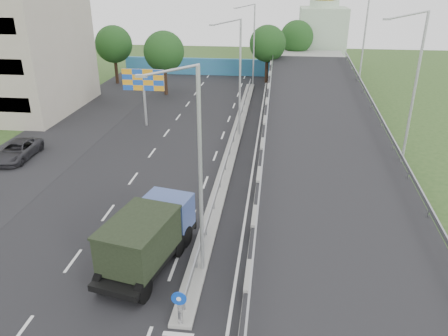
% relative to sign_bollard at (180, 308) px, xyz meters
% --- Properties ---
extents(road_surface, '(26.00, 90.00, 0.04)m').
position_rel_sign_bollard_xyz_m(road_surface, '(-3.00, 17.83, -1.03)').
color(road_surface, black).
rests_on(road_surface, ground).
extents(parking_strip, '(8.00, 90.00, 0.05)m').
position_rel_sign_bollard_xyz_m(parking_strip, '(-16.00, 17.83, -1.03)').
color(parking_strip, black).
rests_on(parking_strip, ground).
extents(median, '(1.00, 44.00, 0.20)m').
position_rel_sign_bollard_xyz_m(median, '(0.00, 21.83, -0.93)').
color(median, gray).
rests_on(median, ground).
extents(overpass_ramp, '(10.00, 50.00, 3.50)m').
position_rel_sign_bollard_xyz_m(overpass_ramp, '(7.50, 21.83, 0.72)').
color(overpass_ramp, gray).
rests_on(overpass_ramp, ground).
extents(median_guardrail, '(0.09, 44.00, 0.71)m').
position_rel_sign_bollard_xyz_m(median_guardrail, '(0.00, 21.83, -0.28)').
color(median_guardrail, gray).
rests_on(median_guardrail, median).
extents(sign_bollard, '(0.64, 0.23, 1.67)m').
position_rel_sign_bollard_xyz_m(sign_bollard, '(0.00, 0.00, 0.00)').
color(sign_bollard, black).
rests_on(sign_bollard, median).
extents(lamp_post_near, '(2.74, 0.18, 10.08)m').
position_rel_sign_bollard_xyz_m(lamp_post_near, '(0.11, 3.83, 4.77)').
color(lamp_post_near, '#B2B5B7').
rests_on(lamp_post_near, median).
extents(lamp_post_mid, '(2.74, 0.18, 10.08)m').
position_rel_sign_bollard_xyz_m(lamp_post_mid, '(0.11, 23.83, 4.77)').
color(lamp_post_mid, '#B2B5B7').
rests_on(lamp_post_mid, median).
extents(lamp_post_far, '(2.74, 0.18, 10.08)m').
position_rel_sign_bollard_xyz_m(lamp_post_far, '(0.11, 43.83, 4.77)').
color(lamp_post_far, '#B2B5B7').
rests_on(lamp_post_far, median).
extents(blue_wall, '(30.00, 0.50, 2.40)m').
position_rel_sign_bollard_xyz_m(blue_wall, '(-4.00, 49.83, 0.17)').
color(blue_wall, teal).
rests_on(blue_wall, ground).
extents(church, '(7.00, 7.00, 13.80)m').
position_rel_sign_bollard_xyz_m(church, '(10.00, 57.83, 4.28)').
color(church, '#B2CCAD').
rests_on(church, ground).
extents(billboard, '(4.00, 0.24, 5.50)m').
position_rel_sign_bollard_xyz_m(billboard, '(-9.00, 25.83, 3.15)').
color(billboard, '#B2B5B7').
rests_on(billboard, ground).
extents(tree_left_mid, '(4.80, 4.80, 7.60)m').
position_rel_sign_bollard_xyz_m(tree_left_mid, '(-10.00, 37.83, 4.14)').
color(tree_left_mid, black).
rests_on(tree_left_mid, ground).
extents(tree_median_far, '(4.80, 4.80, 7.60)m').
position_rel_sign_bollard_xyz_m(tree_median_far, '(2.00, 45.83, 4.14)').
color(tree_median_far, black).
rests_on(tree_median_far, ground).
extents(tree_left_far, '(4.80, 4.80, 7.60)m').
position_rel_sign_bollard_xyz_m(tree_left_far, '(-18.00, 42.83, 4.14)').
color(tree_left_far, black).
rests_on(tree_left_far, ground).
extents(tree_ramp_far, '(4.80, 4.80, 7.60)m').
position_rel_sign_bollard_xyz_m(tree_ramp_far, '(6.00, 52.83, 4.14)').
color(tree_ramp_far, black).
rests_on(tree_ramp_far, ground).
extents(dump_truck, '(3.82, 7.15, 2.99)m').
position_rel_sign_bollard_xyz_m(dump_truck, '(-2.49, 4.18, 0.62)').
color(dump_truck, black).
rests_on(dump_truck, ground).
extents(parked_car_c, '(2.53, 5.11, 1.39)m').
position_rel_sign_bollard_xyz_m(parked_car_c, '(-16.81, 16.38, -0.34)').
color(parked_car_c, '#2D2C31').
rests_on(parked_car_c, ground).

